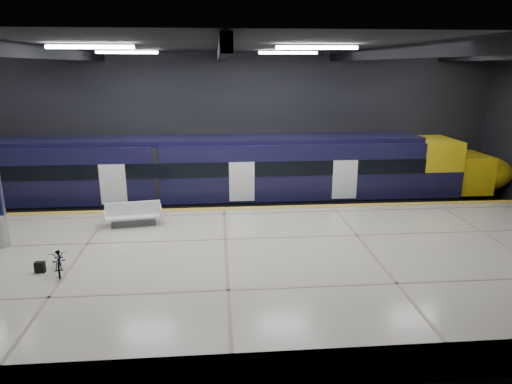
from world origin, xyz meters
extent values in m
plane|color=black|center=(0.00, 0.00, 0.00)|extent=(30.00, 30.00, 0.00)
cube|color=black|center=(0.00, 8.00, 4.00)|extent=(30.00, 0.10, 8.00)
cube|color=black|center=(0.00, -8.00, 4.00)|extent=(30.00, 0.10, 8.00)
cube|color=black|center=(0.00, 0.00, 8.00)|extent=(30.00, 16.00, 0.10)
cube|color=black|center=(-6.00, 0.00, 7.75)|extent=(0.25, 16.00, 0.40)
cube|color=black|center=(0.00, 0.00, 7.75)|extent=(0.25, 16.00, 0.40)
cube|color=black|center=(6.00, 0.00, 7.75)|extent=(0.25, 16.00, 0.40)
cube|color=white|center=(-4.00, -2.00, 7.88)|extent=(2.60, 0.18, 0.10)
cube|color=white|center=(3.00, -2.00, 7.88)|extent=(2.60, 0.18, 0.10)
cube|color=white|center=(-4.00, 4.00, 7.88)|extent=(2.60, 0.18, 0.10)
cube|color=white|center=(3.00, 4.00, 7.88)|extent=(2.60, 0.18, 0.10)
cube|color=white|center=(10.00, 4.00, 7.88)|extent=(2.60, 0.18, 0.10)
cube|color=beige|center=(0.00, -2.50, 0.55)|extent=(30.00, 11.00, 1.10)
cube|color=gold|center=(0.00, 2.75, 1.11)|extent=(30.00, 0.40, 0.01)
cube|color=gray|center=(0.00, 4.78, 0.08)|extent=(30.00, 0.08, 0.16)
cube|color=gray|center=(0.00, 6.22, 0.08)|extent=(30.00, 0.08, 0.16)
cube|color=black|center=(-2.10, 5.50, 0.55)|extent=(24.00, 2.58, 0.80)
cube|color=black|center=(-2.10, 5.50, 2.33)|extent=(24.00, 2.80, 2.75)
cube|color=black|center=(-2.10, 5.50, 3.82)|extent=(24.00, 2.30, 0.24)
cube|color=black|center=(-2.10, 4.09, 2.60)|extent=(24.00, 0.04, 0.70)
cube|color=white|center=(0.90, 4.08, 2.00)|extent=(1.20, 0.05, 1.90)
cube|color=yellow|center=(10.90, 5.50, 2.33)|extent=(2.00, 2.80, 2.75)
ellipsoid|color=yellow|center=(13.50, 5.50, 1.85)|extent=(3.60, 2.52, 1.90)
cube|color=black|center=(11.20, 5.50, 2.50)|extent=(1.60, 2.38, 0.80)
cube|color=#595B60|center=(-3.66, 0.88, 1.26)|extent=(1.79, 0.78, 0.32)
cube|color=silver|center=(-3.66, 0.88, 1.51)|extent=(2.27, 1.22, 0.09)
cube|color=silver|center=(-3.66, 0.88, 1.81)|extent=(2.15, 0.39, 0.54)
cube|color=silver|center=(-4.73, 0.73, 1.64)|extent=(0.19, 0.92, 0.32)
cube|color=silver|center=(-2.59, 1.04, 1.64)|extent=(0.19, 0.92, 0.32)
imported|color=#99999E|center=(-5.22, -3.33, 1.50)|extent=(0.99, 1.63, 0.81)
cube|color=black|center=(-5.82, -3.33, 1.28)|extent=(0.31, 0.19, 0.35)
camera|label=1|loc=(-0.21, -16.90, 7.34)|focal=32.00mm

